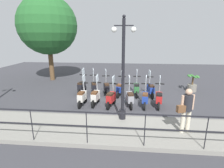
# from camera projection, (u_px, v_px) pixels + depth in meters

# --- Properties ---
(ground_plane) EXTENTS (28.00, 28.00, 0.00)m
(ground_plane) POSITION_uv_depth(u_px,v_px,m) (121.00, 101.00, 9.54)
(ground_plane) COLOR #38383D
(promenade_walkway) EXTENTS (2.20, 20.00, 0.15)m
(promenade_walkway) POSITION_uv_depth(u_px,v_px,m) (117.00, 129.00, 6.49)
(promenade_walkway) COLOR gray
(promenade_walkway) RESTS_ON ground_plane
(fence_railing) EXTENTS (0.04, 16.03, 1.07)m
(fence_railing) POSITION_uv_depth(u_px,v_px,m) (115.00, 122.00, 5.27)
(fence_railing) COLOR black
(fence_railing) RESTS_ON promenade_walkway
(lamp_post_near) EXTENTS (0.26, 0.90, 4.01)m
(lamp_post_near) POSITION_uv_depth(u_px,v_px,m) (123.00, 77.00, 6.72)
(lamp_post_near) COLOR black
(lamp_post_near) RESTS_ON promenade_walkway
(pedestrian_with_bag) EXTENTS (0.43, 0.62, 1.59)m
(pedestrian_with_bag) POSITION_uv_depth(u_px,v_px,m) (187.00, 107.00, 5.92)
(pedestrian_with_bag) COLOR beige
(pedestrian_with_bag) RESTS_ON promenade_walkway
(tree_large) EXTENTS (4.40, 4.40, 6.43)m
(tree_large) POSITION_uv_depth(u_px,v_px,m) (48.00, 25.00, 13.16)
(tree_large) COLOR brown
(tree_large) RESTS_ON ground_plane
(potted_palm) EXTENTS (1.06, 0.66, 1.05)m
(potted_palm) POSITION_uv_depth(u_px,v_px,m) (192.00, 85.00, 11.13)
(potted_palm) COLOR slate
(potted_palm) RESTS_ON ground_plane
(scooter_near_0) EXTENTS (1.23, 0.46, 1.54)m
(scooter_near_0) POSITION_uv_depth(u_px,v_px,m) (159.00, 98.00, 8.62)
(scooter_near_0) COLOR black
(scooter_near_0) RESTS_ON ground_plane
(scooter_near_1) EXTENTS (1.23, 0.44, 1.54)m
(scooter_near_1) POSITION_uv_depth(u_px,v_px,m) (145.00, 98.00, 8.62)
(scooter_near_1) COLOR black
(scooter_near_1) RESTS_ON ground_plane
(scooter_near_2) EXTENTS (1.23, 0.46, 1.54)m
(scooter_near_2) POSITION_uv_depth(u_px,v_px,m) (130.00, 98.00, 8.65)
(scooter_near_2) COLOR black
(scooter_near_2) RESTS_ON ground_plane
(scooter_near_3) EXTENTS (1.21, 0.53, 1.54)m
(scooter_near_3) POSITION_uv_depth(u_px,v_px,m) (111.00, 98.00, 8.66)
(scooter_near_3) COLOR black
(scooter_near_3) RESTS_ON ground_plane
(scooter_near_4) EXTENTS (1.23, 0.45, 1.54)m
(scooter_near_4) POSITION_uv_depth(u_px,v_px,m) (96.00, 96.00, 8.87)
(scooter_near_4) COLOR black
(scooter_near_4) RESTS_ON ground_plane
(scooter_near_5) EXTENTS (1.23, 0.44, 1.54)m
(scooter_near_5) POSITION_uv_depth(u_px,v_px,m) (82.00, 96.00, 8.81)
(scooter_near_5) COLOR black
(scooter_near_5) RESTS_ON ground_plane
(scooter_far_0) EXTENTS (1.23, 0.47, 1.54)m
(scooter_far_0) POSITION_uv_depth(u_px,v_px,m) (150.00, 89.00, 10.08)
(scooter_far_0) COLOR black
(scooter_far_0) RESTS_ON ground_plane
(scooter_far_1) EXTENTS (1.23, 0.44, 1.54)m
(scooter_far_1) POSITION_uv_depth(u_px,v_px,m) (137.00, 88.00, 10.24)
(scooter_far_1) COLOR black
(scooter_far_1) RESTS_ON ground_plane
(scooter_far_2) EXTENTS (1.20, 0.53, 1.54)m
(scooter_far_2) POSITION_uv_depth(u_px,v_px,m) (120.00, 88.00, 10.23)
(scooter_far_2) COLOR black
(scooter_far_2) RESTS_ON ground_plane
(scooter_far_3) EXTENTS (1.21, 0.51, 1.54)m
(scooter_far_3) POSITION_uv_depth(u_px,v_px,m) (106.00, 87.00, 10.37)
(scooter_far_3) COLOR black
(scooter_far_3) RESTS_ON ground_plane
(scooter_far_4) EXTENTS (1.21, 0.52, 1.54)m
(scooter_far_4) POSITION_uv_depth(u_px,v_px,m) (94.00, 87.00, 10.57)
(scooter_far_4) COLOR black
(scooter_far_4) RESTS_ON ground_plane
(scooter_far_5) EXTENTS (1.23, 0.45, 1.54)m
(scooter_far_5) POSITION_uv_depth(u_px,v_px,m) (82.00, 86.00, 10.65)
(scooter_far_5) COLOR black
(scooter_far_5) RESTS_ON ground_plane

